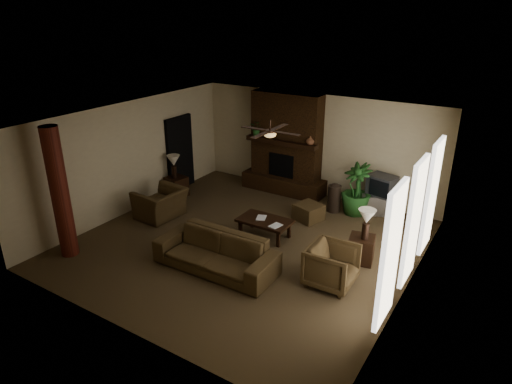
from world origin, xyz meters
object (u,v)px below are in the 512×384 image
Objects in this scene: sofa at (216,247)px; side_table_right at (361,249)px; armchair_left at (160,199)px; coffee_table at (265,222)px; lamp_right at (367,219)px; side_table_left at (177,187)px; floor_plant at (355,200)px; armchair_right at (332,264)px; tv_stand at (378,204)px; log_column at (60,193)px; ottoman at (308,212)px; floor_vase at (334,196)px; lamp_left at (174,162)px.

sofa is 4.56× the size of side_table_right.
armchair_left is 2.79m from coffee_table.
coffee_table is 1.85× the size of lamp_right.
side_table_left is at bearing 173.32° from lamp_right.
floor_plant is 2.43× the size of side_table_left.
floor_plant is 2.05× the size of lamp_right.
armchair_right is 1.05× the size of tv_stand.
side_table_right is at bearing 29.40° from log_column.
sofa is at bearing -142.25° from side_table_right.
armchair_right is at bearing -102.54° from lamp_right.
ottoman is 1.09× the size of side_table_right.
log_column is at bearing -86.87° from side_table_left.
side_table_left is (-0.59, 1.25, -0.21)m from armchair_left.
lamp_right reaches higher than floor_vase.
lamp_right is at bearing -99.45° from tv_stand.
ottoman is at bearing 9.53° from lamp_left.
lamp_left is at bearing 174.13° from side_table_right.
side_table_left reaches higher than coffee_table.
sofa is 2.24× the size of armchair_left.
floor_vase is at bearing 67.27° from ottoman.
log_column reaches higher than lamp_left.
log_column reaches higher than armchair_right.
coffee_table is (0.12, 1.69, -0.12)m from sofa.
floor_vase is (0.33, 0.80, 0.23)m from ottoman.
tv_stand is 5.46m from side_table_left.
lamp_right is (2.30, 0.11, 0.63)m from coffee_table.
lamp_left reaches higher than tv_stand.
armchair_right reaches higher than tv_stand.
log_column is 4.38m from coffee_table.
armchair_left reaches higher than tv_stand.
armchair_right reaches higher than side_table_left.
armchair_left is 1.39m from side_table_left.
floor_vase is 2.60m from lamp_right.
lamp_left and lamp_right have the same top height.
coffee_table is 2.29m from floor_vase.
floor_vase reaches higher than tv_stand.
floor_plant is 4.88m from side_table_left.
floor_plant is 2.49m from lamp_right.
sofa is 2.95× the size of tv_stand.
tv_stand is at bearing 44.50° from ottoman.
floor_vase is at bearing -173.55° from tv_stand.
sofa is 1.70m from coffee_table.
sofa is at bearing -109.65° from floor_plant.
coffee_table is at bearing -110.07° from floor_vase.
floor_vase reaches higher than coffee_table.
coffee_table is 1.44m from ottoman.
lamp_right is at bearing -33.94° from ottoman.
log_column is 7.51m from tv_stand.
lamp_left is (-5.12, -1.95, 0.75)m from tv_stand.
floor_vase is 0.54m from floor_plant.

